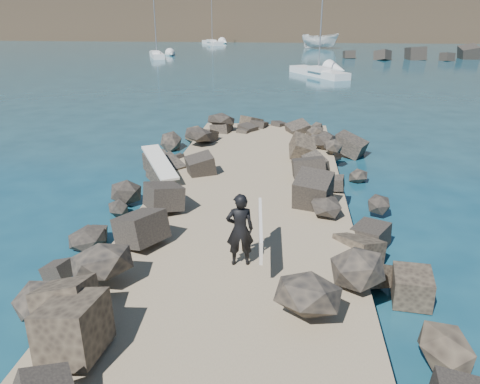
% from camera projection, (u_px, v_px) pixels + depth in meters
% --- Properties ---
extents(ground, '(800.00, 800.00, 0.00)m').
position_uv_depth(ground, '(244.00, 228.00, 13.70)').
color(ground, '#0F384C').
rests_on(ground, ground).
extents(jetty, '(6.00, 26.00, 0.60)m').
position_uv_depth(jetty, '(236.00, 251.00, 11.73)').
color(jetty, '#8C7759').
rests_on(jetty, ground).
extents(riprap_left, '(2.60, 22.00, 1.00)m').
position_uv_depth(riprap_left, '(130.00, 229.00, 12.42)').
color(riprap_left, black).
rests_on(riprap_left, ground).
extents(riprap_right, '(2.60, 22.00, 1.00)m').
position_uv_depth(riprap_right, '(352.00, 240.00, 11.83)').
color(riprap_right, black).
rests_on(riprap_right, ground).
extents(surfboard_resting, '(1.80, 2.41, 0.08)m').
position_uv_depth(surfboard_resting, '(160.00, 165.00, 15.85)').
color(surfboard_resting, white).
rests_on(surfboard_resting, riprap_left).
extents(boat_imported, '(7.03, 4.59, 2.54)m').
position_uv_depth(boat_imported, '(320.00, 41.00, 81.35)').
color(boat_imported, white).
rests_on(boat_imported, ground).
extents(surfer_with_board, '(0.91, 2.09, 1.69)m').
position_uv_depth(surfer_with_board, '(243.00, 230.00, 10.23)').
color(surfer_with_board, black).
rests_on(surfer_with_board, jetty).
extents(sailboat_a, '(3.81, 6.79, 8.13)m').
position_uv_depth(sailboat_a, '(157.00, 55.00, 65.06)').
color(sailboat_a, white).
rests_on(sailboat_a, ground).
extents(sailboat_e, '(5.34, 8.18, 9.83)m').
position_uv_depth(sailboat_e, '(212.00, 43.00, 91.35)').
color(sailboat_e, white).
rests_on(sailboat_e, ground).
extents(sailboat_c, '(5.75, 8.05, 9.84)m').
position_uv_depth(sailboat_c, '(318.00, 72.00, 46.28)').
color(sailboat_c, white).
rests_on(sailboat_c, ground).
extents(sailboat_f, '(1.85, 5.38, 6.55)m').
position_uv_depth(sailboat_f, '(459.00, 41.00, 98.60)').
color(sailboat_f, white).
rests_on(sailboat_f, ground).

